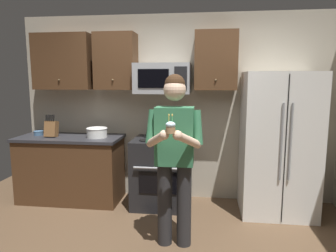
# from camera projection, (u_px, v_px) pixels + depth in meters

# --- Properties ---
(wall_back) EXTENTS (4.40, 0.10, 2.60)m
(wall_back) POSITION_uv_depth(u_px,v_px,m) (176.00, 108.00, 4.43)
(wall_back) COLOR #B7AD99
(wall_back) RESTS_ON ground
(oven_range) EXTENTS (0.76, 0.70, 0.93)m
(oven_range) POSITION_uv_depth(u_px,v_px,m) (162.00, 172.00, 4.19)
(oven_range) COLOR black
(oven_range) RESTS_ON ground
(microwave) EXTENTS (0.74, 0.41, 0.40)m
(microwave) POSITION_uv_depth(u_px,v_px,m) (163.00, 79.00, 4.12)
(microwave) COLOR #9EA0A5
(refrigerator) EXTENTS (0.90, 0.75, 1.80)m
(refrigerator) POSITION_uv_depth(u_px,v_px,m) (278.00, 144.00, 3.90)
(refrigerator) COLOR white
(refrigerator) RESTS_ON ground
(cabinet_row_upper) EXTENTS (2.78, 0.36, 0.76)m
(cabinet_row_upper) POSITION_uv_depth(u_px,v_px,m) (121.00, 62.00, 4.21)
(cabinet_row_upper) COLOR #4C301C
(counter_left) EXTENTS (1.44, 0.66, 0.92)m
(counter_left) POSITION_uv_depth(u_px,v_px,m) (71.00, 168.00, 4.37)
(counter_left) COLOR #4C301C
(counter_left) RESTS_ON ground
(knife_block) EXTENTS (0.16, 0.15, 0.32)m
(knife_block) POSITION_uv_depth(u_px,v_px,m) (51.00, 129.00, 4.27)
(knife_block) COLOR brown
(knife_block) RESTS_ON counter_left
(bowl_large_white) EXTENTS (0.29, 0.29, 0.13)m
(bowl_large_white) POSITION_uv_depth(u_px,v_px,m) (97.00, 132.00, 4.23)
(bowl_large_white) COLOR white
(bowl_large_white) RESTS_ON counter_left
(bowl_small_colored) EXTENTS (0.13, 0.13, 0.06)m
(bowl_small_colored) POSITION_uv_depth(u_px,v_px,m) (39.00, 133.00, 4.40)
(bowl_small_colored) COLOR #4C7299
(bowl_small_colored) RESTS_ON counter_left
(person) EXTENTS (0.60, 0.48, 1.76)m
(person) POSITION_uv_depth(u_px,v_px,m) (174.00, 151.00, 3.08)
(person) COLOR #262628
(person) RESTS_ON ground
(cupcake) EXTENTS (0.09, 0.09, 0.17)m
(cupcake) POSITION_uv_depth(u_px,v_px,m) (171.00, 127.00, 2.72)
(cupcake) COLOR #A87F56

